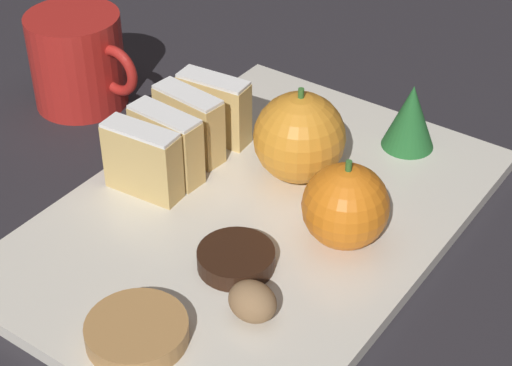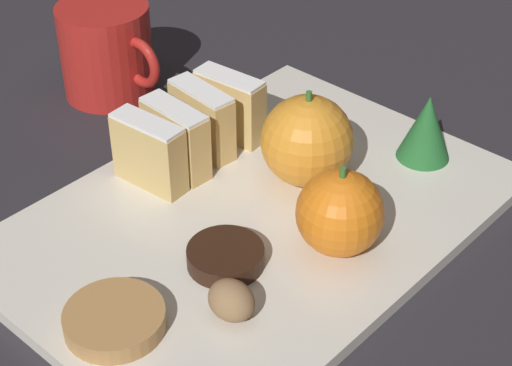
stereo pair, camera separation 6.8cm
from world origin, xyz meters
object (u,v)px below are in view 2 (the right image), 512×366
Objects in this scene: walnut at (231,300)px; coffee_mug at (107,51)px; orange_far at (310,142)px; orange_near at (340,213)px; chocolate_cookie at (226,257)px.

walnut is 0.36m from coffee_mug.
coffee_mug is at bearing -179.04° from orange_far.
orange_near is 0.09m from orange_far.
walnut is at bearing -26.14° from coffee_mug.
orange_near is 0.61× the size of coffee_mug.
walnut is (-0.01, -0.11, -0.02)m from orange_near.
walnut is 0.06m from chocolate_cookie.
walnut is at bearing -95.05° from orange_near.
orange_far is (-0.07, 0.05, 0.01)m from orange_near.
chocolate_cookie is at bearing 138.45° from walnut.
orange_far reaches higher than orange_near.
orange_near reaches higher than walnut.
coffee_mug is (-0.28, 0.12, 0.03)m from chocolate_cookie.
walnut is 0.61× the size of chocolate_cookie.
orange_near is 0.33m from coffee_mug.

